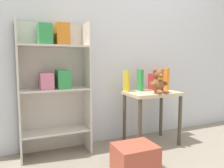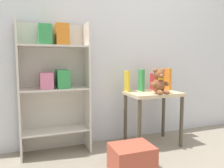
% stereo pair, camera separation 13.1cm
% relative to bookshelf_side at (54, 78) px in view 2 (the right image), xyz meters
% --- Properties ---
extents(wall_back, '(4.80, 0.06, 2.50)m').
position_rel_bookshelf_side_xyz_m(wall_back, '(0.89, 0.16, 0.47)').
color(wall_back, silver).
rests_on(wall_back, ground_plane).
extents(bookshelf_side, '(0.69, 0.29, 1.34)m').
position_rel_bookshelf_side_xyz_m(bookshelf_side, '(0.00, 0.00, 0.00)').
color(bookshelf_side, beige).
rests_on(bookshelf_side, ground_plane).
extents(display_table, '(0.58, 0.41, 0.61)m').
position_rel_bookshelf_side_xyz_m(display_table, '(1.06, -0.18, -0.28)').
color(display_table, beige).
rests_on(display_table, ground_plane).
extents(teddy_bear, '(0.21, 0.19, 0.27)m').
position_rel_bookshelf_side_xyz_m(teddy_bear, '(1.06, -0.30, -0.05)').
color(teddy_bear, brown).
rests_on(teddy_bear, display_table).
extents(book_standing_yellow, '(0.02, 0.11, 0.24)m').
position_rel_bookshelf_side_xyz_m(book_standing_yellow, '(0.80, -0.04, -0.05)').
color(book_standing_yellow, gold).
rests_on(book_standing_yellow, display_table).
extents(book_standing_green, '(0.04, 0.10, 0.25)m').
position_rel_bookshelf_side_xyz_m(book_standing_green, '(0.97, -0.06, -0.05)').
color(book_standing_green, '#33934C').
rests_on(book_standing_green, display_table).
extents(book_standing_red, '(0.04, 0.14, 0.20)m').
position_rel_bookshelf_side_xyz_m(book_standing_red, '(1.15, -0.05, -0.07)').
color(book_standing_red, red).
rests_on(book_standing_red, display_table).
extents(book_standing_orange, '(0.04, 0.13, 0.26)m').
position_rel_bookshelf_side_xyz_m(book_standing_orange, '(1.32, -0.07, -0.04)').
color(book_standing_orange, orange).
rests_on(book_standing_orange, display_table).
extents(storage_bin, '(0.36, 0.29, 0.23)m').
position_rel_bookshelf_side_xyz_m(storage_bin, '(0.57, -0.67, -0.66)').
color(storage_bin, '#AD4C38').
rests_on(storage_bin, ground_plane).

